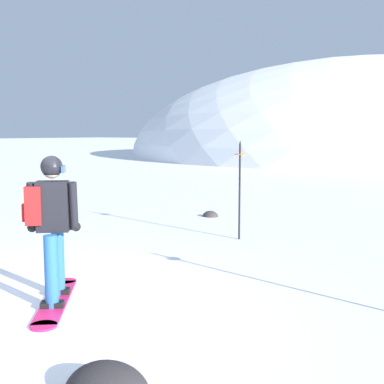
% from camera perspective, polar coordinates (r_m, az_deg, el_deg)
% --- Properties ---
extents(ridge_peak_main, '(39.20, 35.28, 15.74)m').
position_cam_1_polar(ridge_peak_main, '(44.29, 18.35, 3.81)').
color(ridge_peak_main, white).
rests_on(ridge_peak_main, ground).
extents(snowboarder_main, '(1.29, 1.47, 1.71)m').
position_cam_1_polar(snowboarder_main, '(6.05, -15.65, -3.58)').
color(snowboarder_main, '#D11E5B').
rests_on(snowboarder_main, ground).
extents(piste_marker_near, '(0.20, 0.20, 1.84)m').
position_cam_1_polar(piste_marker_near, '(9.34, 5.40, 1.02)').
color(piste_marker_near, black).
rests_on(piste_marker_near, ground).
extents(rock_mid, '(0.39, 0.33, 0.27)m').
position_cam_1_polar(rock_mid, '(11.97, 2.10, -2.78)').
color(rock_mid, '#383333').
rests_on(rock_mid, ground).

